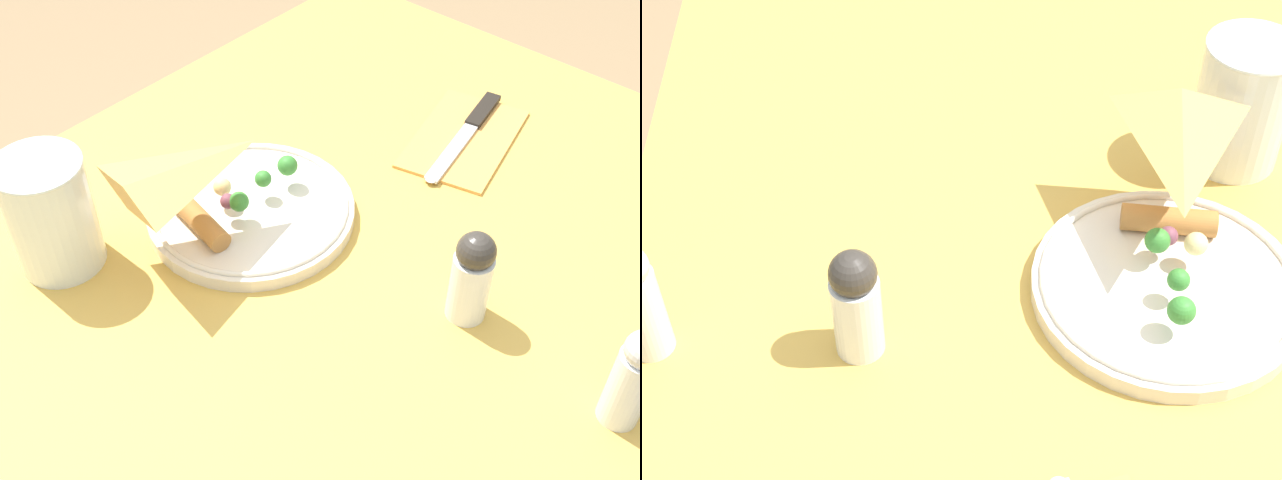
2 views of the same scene
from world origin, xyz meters
TOP-DOWN VIEW (x-y plane):
  - dining_table at (0.00, 0.00)m, footprint 1.18×0.77m
  - plate_pizza at (-0.07, -0.09)m, footprint 0.23×0.23m
  - milk_glass at (0.10, -0.19)m, footprint 0.09×0.09m
  - pepper_shaker at (-0.11, 0.17)m, footprint 0.04×0.04m

SIDE VIEW (x-z plane):
  - dining_table at x=0.00m, z-range 0.27..1.04m
  - plate_pizza at x=-0.07m, z-range 0.76..0.81m
  - pepper_shaker at x=-0.11m, z-range 0.77..0.88m
  - milk_glass at x=0.10m, z-range 0.76..0.89m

